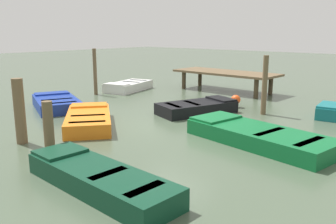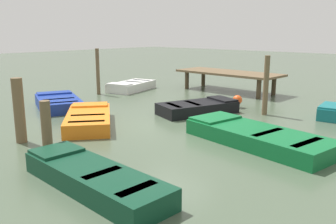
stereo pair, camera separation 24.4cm
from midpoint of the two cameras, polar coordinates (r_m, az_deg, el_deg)
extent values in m
plane|color=#475642|center=(11.55, -0.61, -1.70)|extent=(80.00, 80.00, 0.00)
cube|color=brown|center=(17.64, 8.62, 6.13)|extent=(5.12, 2.00, 0.10)
cylinder|color=#473927|center=(17.25, 15.44, 4.08)|extent=(0.20, 0.20, 0.85)
cylinder|color=#473927|center=(16.09, 13.26, 3.60)|extent=(0.20, 0.20, 0.85)
cylinder|color=#473927|center=(19.41, 4.68, 5.40)|extent=(0.20, 0.20, 0.85)
cylinder|color=#473927|center=(18.39, 2.13, 5.03)|extent=(0.20, 0.20, 0.85)
cube|color=navy|center=(14.23, -17.60, 1.28)|extent=(2.98, 2.35, 0.40)
cube|color=silver|center=(14.21, -17.63, 1.83)|extent=(2.50, 1.90, 0.04)
cube|color=navy|center=(15.19, -18.24, 2.80)|extent=(1.04, 1.42, 0.06)
cube|color=#A4A49F|center=(14.01, -17.52, 1.86)|extent=(0.62, 1.11, 0.04)
cube|color=#A4A49F|center=(13.30, -17.05, 1.34)|extent=(0.62, 1.11, 0.04)
cube|color=#0F602D|center=(9.62, 13.44, -3.77)|extent=(4.07, 2.04, 0.40)
cube|color=orange|center=(9.58, 13.48, -2.96)|extent=(3.44, 1.64, 0.04)
cube|color=#0F602D|center=(10.50, 6.88, -0.83)|extent=(1.05, 1.43, 0.06)
cube|color=#B06E1E|center=(9.41, 14.91, -3.08)|extent=(0.37, 1.16, 0.04)
cube|color=#B06E1E|center=(8.87, 20.55, -4.43)|extent=(0.37, 1.16, 0.04)
cube|color=orange|center=(11.37, -12.98, -1.22)|extent=(3.13, 2.84, 0.40)
cube|color=black|center=(11.34, -13.02, -0.53)|extent=(2.60, 2.35, 0.04)
cube|color=orange|center=(12.45, -12.84, 1.07)|extent=(1.23, 1.31, 0.06)
cube|color=black|center=(11.11, -13.07, -0.59)|extent=(0.78, 0.91, 0.04)
cube|color=black|center=(10.32, -13.24, -1.61)|extent=(0.78, 0.91, 0.04)
cube|color=#14666B|center=(13.23, 24.09, 0.95)|extent=(1.05, 1.32, 0.06)
cube|color=silver|center=(17.93, -6.58, 4.04)|extent=(1.87, 2.84, 0.40)
cube|color=#334772|center=(17.91, -6.59, 4.48)|extent=(1.50, 2.39, 0.04)
cube|color=silver|center=(17.07, -8.48, 4.33)|extent=(1.24, 0.84, 0.06)
cube|color=navy|center=(18.07, -6.25, 4.69)|extent=(1.00, 0.44, 0.04)
cube|color=navy|center=(18.67, -5.05, 4.97)|extent=(1.00, 0.44, 0.04)
cube|color=black|center=(12.84, 3.96, 0.66)|extent=(2.08, 3.01, 0.40)
cube|color=gray|center=(12.81, 3.97, 1.27)|extent=(1.68, 2.53, 0.04)
cube|color=black|center=(13.41, 7.81, 2.09)|extent=(1.25, 0.94, 0.06)
cube|color=#776E5D|center=(12.69, 3.20, 1.36)|extent=(0.98, 0.51, 0.04)
cube|color=#776E5D|center=(12.31, 0.23, 1.02)|extent=(0.98, 0.51, 0.04)
cube|color=#0C3823|center=(6.90, -11.69, -10.33)|extent=(3.49, 1.14, 0.40)
cube|color=maroon|center=(6.84, -11.74, -9.25)|extent=(2.96, 0.89, 0.04)
cube|color=#0C3823|center=(7.90, -17.44, -5.88)|extent=(0.79, 0.93, 0.06)
cube|color=maroon|center=(6.63, -10.45, -9.55)|extent=(0.23, 0.79, 0.04)
cube|color=maroon|center=(5.95, -4.89, -12.07)|extent=(0.23, 0.79, 0.04)
cylinder|color=brown|center=(8.74, -18.99, -2.64)|extent=(0.23, 0.23, 1.32)
cylinder|color=brown|center=(12.93, 14.42, 4.09)|extent=(0.18, 0.18, 2.05)
cylinder|color=brown|center=(16.85, -11.81, 6.19)|extent=(0.16, 0.16, 2.09)
cylinder|color=brown|center=(10.06, -22.93, 0.09)|extent=(0.28, 0.28, 1.70)
cylinder|color=#262626|center=(14.07, 10.07, 0.97)|extent=(0.16, 0.16, 0.12)
sphere|color=#E54C19|center=(14.02, 10.11, 1.93)|extent=(0.36, 0.36, 0.36)
camera|label=1|loc=(0.12, -90.61, -0.14)|focal=38.80mm
camera|label=2|loc=(0.12, 89.39, 0.14)|focal=38.80mm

